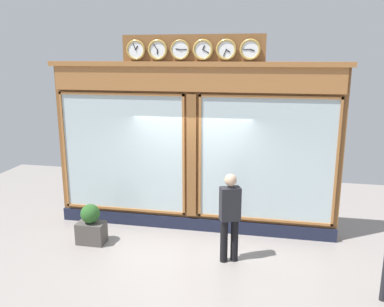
{
  "coord_description": "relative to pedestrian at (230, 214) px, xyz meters",
  "views": [
    {
      "loc": [
        -1.63,
        8.08,
        3.72
      ],
      "look_at": [
        0.0,
        0.0,
        1.73
      ],
      "focal_mm": 37.67,
      "sensor_mm": 36.0,
      "label": 1
    }
  ],
  "objects": [
    {
      "name": "planter_shrub",
      "position": [
        2.83,
        -0.19,
        -0.29
      ],
      "size": [
        0.39,
        0.39,
        0.39
      ],
      "primitive_type": "sphere",
      "color": "#285623",
      "rests_on": "planter_box"
    },
    {
      "name": "planter_box",
      "position": [
        2.83,
        -0.19,
        -0.71
      ],
      "size": [
        0.56,
        0.36,
        0.44
      ],
      "primitive_type": "cube",
      "color": "#4C4742",
      "rests_on": "ground_plane"
    },
    {
      "name": "shop_facade",
      "position": [
        0.95,
        -1.36,
        0.92
      ],
      "size": [
        6.2,
        0.42,
        4.15
      ],
      "color": "brown",
      "rests_on": "ground_plane"
    },
    {
      "name": "ground_plane",
      "position": [
        0.95,
        1.56,
        -0.93
      ],
      "size": [
        14.0,
        14.0,
        0.0
      ],
      "primitive_type": "plane",
      "color": "gray"
    },
    {
      "name": "pedestrian",
      "position": [
        0.0,
        0.0,
        0.0
      ],
      "size": [
        0.42,
        0.34,
        1.69
      ],
      "color": "black",
      "rests_on": "ground_plane"
    }
  ]
}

